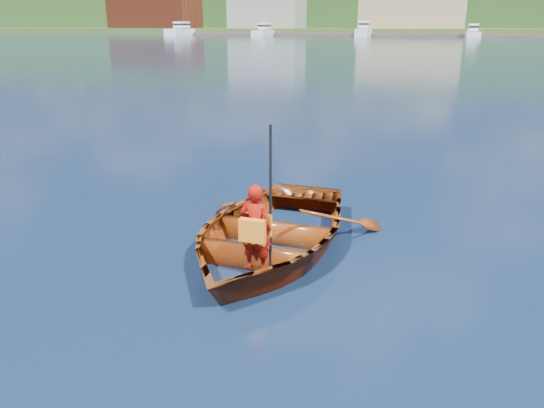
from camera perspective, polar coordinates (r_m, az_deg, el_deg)
ground at (r=8.79m, az=0.41°, el=-2.35°), size 600.00×600.00×0.00m
rowboat at (r=7.78m, az=-0.38°, el=-2.99°), size 3.20×4.33×0.86m
child_paddler at (r=6.80m, az=-1.75°, el=-2.59°), size 0.44×0.35×1.91m
shoreline at (r=244.61m, az=16.84°, el=19.68°), size 400.00×140.00×22.00m
dock at (r=155.96m, az=18.63°, el=16.81°), size 160.05×7.98×0.80m
waterfront_buildings at (r=173.23m, az=13.89°, el=19.76°), size 202.00×16.00×14.00m
marina_yachts at (r=152.23m, az=10.23°, el=17.80°), size 143.12×13.55×4.31m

